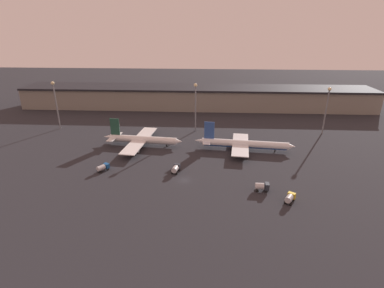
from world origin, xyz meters
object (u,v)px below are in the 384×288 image
object	(u,v)px
service_vehicle_2	(176,168)
airplane_0	(142,140)
airplane_1	(243,144)
service_vehicle_0	(103,167)
service_vehicle_3	(262,186)
service_vehicle_1	(290,198)

from	to	relation	value
service_vehicle_2	airplane_0	bearing A→B (deg)	47.23
airplane_1	service_vehicle_0	bearing A→B (deg)	-150.94
service_vehicle_3	service_vehicle_1	bearing A→B (deg)	-37.43
airplane_0	service_vehicle_0	distance (m)	29.45
airplane_1	service_vehicle_1	size ratio (longest dim) A/B	9.08
airplane_0	service_vehicle_0	bearing A→B (deg)	-103.24
service_vehicle_1	airplane_1	bearing A→B (deg)	45.83
service_vehicle_0	service_vehicle_2	distance (m)	28.87
service_vehicle_0	airplane_1	bearing A→B (deg)	-31.97
airplane_1	service_vehicle_0	world-z (taller)	airplane_1
service_vehicle_1	service_vehicle_2	world-z (taller)	service_vehicle_2
airplane_1	service_vehicle_0	xyz separation A→B (m)	(-57.54, -24.57, -1.44)
airplane_0	service_vehicle_3	distance (m)	64.36
airplane_0	service_vehicle_2	world-z (taller)	airplane_0
service_vehicle_0	service_vehicle_2	bearing A→B (deg)	-54.31
service_vehicle_1	service_vehicle_2	distance (m)	43.70
service_vehicle_0	service_vehicle_1	bearing A→B (deg)	-70.37
service_vehicle_1	service_vehicle_0	bearing A→B (deg)	106.68
service_vehicle_1	service_vehicle_3	bearing A→B (deg)	81.47
service_vehicle_1	service_vehicle_3	distance (m)	10.38
service_vehicle_1	airplane_0	bearing A→B (deg)	83.55
airplane_1	service_vehicle_2	size ratio (longest dim) A/B	9.14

